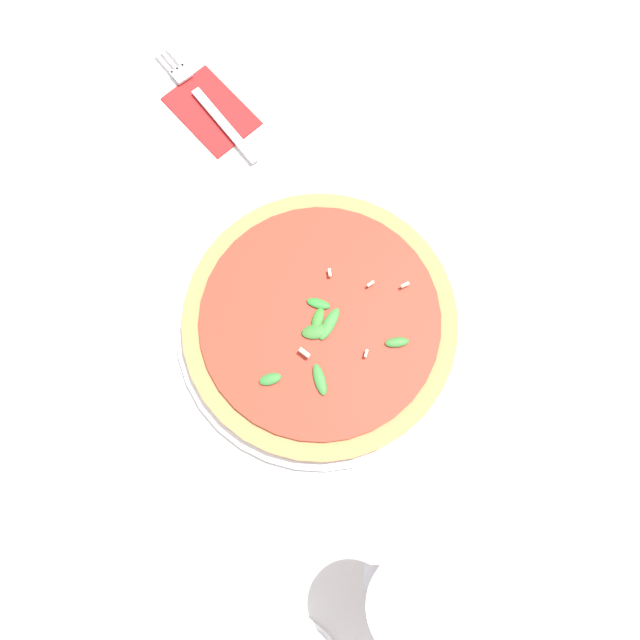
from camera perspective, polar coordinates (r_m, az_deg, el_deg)
The scene contains 5 objects.
ground_plane at distance 0.77m, azimuth 0.50°, elevation -3.90°, with size 6.00×6.00×0.00m, color silver.
pizza_arugula_main at distance 0.77m, azimuth 0.00°, elevation -0.25°, with size 0.36×0.36×0.05m.
wine_glass at distance 0.65m, azimuth 8.43°, elevation -23.67°, with size 0.10×0.10×0.18m.
napkin at distance 0.92m, azimuth -9.91°, elevation 18.35°, with size 0.14×0.11×0.01m.
fork at distance 0.92m, azimuth -10.28°, elevation 18.84°, with size 0.21×0.09×0.00m.
Camera 1 is at (-0.07, 0.13, 0.76)m, focal length 35.00 mm.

